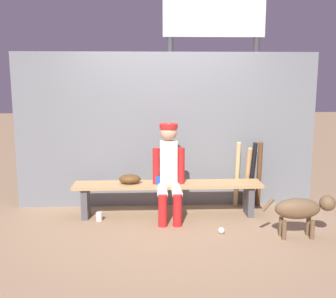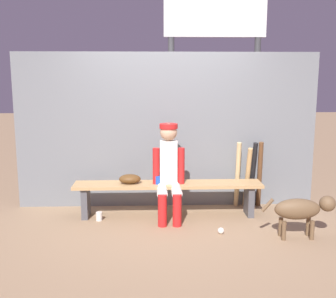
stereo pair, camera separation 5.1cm
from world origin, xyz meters
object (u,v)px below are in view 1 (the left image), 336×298
(player_seated, at_px, (169,169))
(bat_wood_dark, at_px, (259,174))
(bat_wood_natural, at_px, (237,175))
(scoreboard, at_px, (217,37))
(baseball_glove, at_px, (130,179))
(dog, at_px, (302,209))
(bat_wood_tan, at_px, (247,177))
(dugout_bench, at_px, (168,190))
(cup_on_ground, at_px, (99,217))
(cup_on_bench, at_px, (158,180))
(bat_aluminum_black, at_px, (252,174))
(baseball, at_px, (221,230))

(player_seated, bearing_deg, bat_wood_dark, 17.90)
(bat_wood_natural, xyz_separation_m, scoreboard, (-0.11, 1.27, 1.97))
(baseball_glove, distance_m, scoreboard, 2.85)
(bat_wood_natural, bearing_deg, player_seated, -156.02)
(scoreboard, distance_m, dog, 3.24)
(bat_wood_natural, distance_m, bat_wood_tan, 0.14)
(dugout_bench, xyz_separation_m, bat_wood_tan, (1.11, 0.30, 0.09))
(cup_on_ground, bearing_deg, bat_wood_dark, 11.92)
(cup_on_ground, bearing_deg, baseball_glove, 21.14)
(player_seated, xyz_separation_m, cup_on_bench, (-0.14, 0.07, -0.16))
(cup_on_ground, xyz_separation_m, cup_on_bench, (0.75, 0.11, 0.44))
(player_seated, distance_m, cup_on_bench, 0.22)
(bat_aluminum_black, distance_m, bat_wood_dark, 0.10)
(cup_on_ground, bearing_deg, player_seated, 2.94)
(cup_on_ground, bearing_deg, baseball, -18.69)
(bat_wood_dark, bearing_deg, bat_wood_natural, 176.19)
(bat_wood_dark, bearing_deg, baseball, -125.64)
(bat_wood_natural, distance_m, dog, 1.24)
(scoreboard, bearing_deg, bat_aluminum_black, -75.48)
(bat_aluminum_black, bearing_deg, bat_wood_natural, -174.36)
(baseball, xyz_separation_m, dog, (0.89, -0.15, 0.30))
(bat_wood_natural, relative_size, bat_wood_dark, 0.99)
(bat_wood_tan, height_order, cup_on_ground, bat_wood_tan)
(dugout_bench, height_order, player_seated, player_seated)
(bat_aluminum_black, bearing_deg, player_seated, -159.09)
(player_seated, bearing_deg, baseball_glove, 168.19)
(cup_on_bench, relative_size, dog, 0.13)
(bat_wood_natural, height_order, cup_on_bench, bat_wood_natural)
(bat_wood_natural, xyz_separation_m, bat_wood_tan, (0.13, -0.03, -0.03))
(player_seated, xyz_separation_m, baseball, (0.59, -0.55, -0.62))
(baseball_glove, height_order, bat_wood_dark, bat_wood_dark)
(baseball_glove, xyz_separation_m, bat_aluminum_black, (1.68, 0.35, -0.04))
(bat_wood_natural, xyz_separation_m, cup_on_bench, (-1.11, -0.36, 0.03))
(bat_aluminum_black, relative_size, baseball, 12.46)
(cup_on_bench, xyz_separation_m, dog, (1.62, -0.76, -0.16))
(cup_on_ground, distance_m, cup_on_bench, 0.88)
(player_seated, height_order, scoreboard, scoreboard)
(dugout_bench, distance_m, scoreboard, 2.77)
(player_seated, relative_size, bat_wood_natural, 1.31)
(cup_on_bench, height_order, dog, cup_on_bench)
(bat_aluminum_black, distance_m, scoreboard, 2.36)
(cup_on_ground, height_order, cup_on_bench, cup_on_bench)
(bat_aluminum_black, distance_m, dog, 1.19)
(bat_wood_dark, relative_size, dog, 1.11)
(bat_wood_tan, bearing_deg, baseball, -118.53)
(bat_wood_tan, bearing_deg, baseball_glove, -169.47)
(dugout_bench, bearing_deg, player_seated, -85.88)
(baseball, bearing_deg, bat_aluminum_black, 59.10)
(bat_wood_natural, bearing_deg, bat_wood_dark, -3.81)
(baseball_glove, bearing_deg, bat_wood_dark, 9.79)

